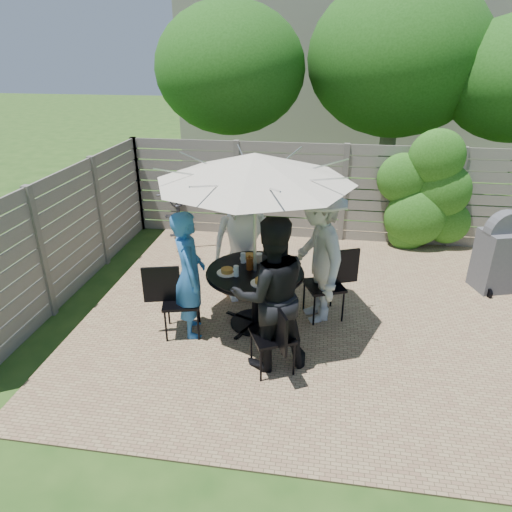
# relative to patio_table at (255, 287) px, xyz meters

# --- Properties ---
(backyard_envelope) EXTENTS (60.00, 60.00, 5.00)m
(backyard_envelope) POSITION_rel_patio_table_xyz_m (1.25, 10.46, 2.04)
(backyard_envelope) COLOR #244816
(backyard_envelope) RESTS_ON ground
(patio_table) EXTENTS (1.59, 1.59, 0.81)m
(patio_table) POSITION_rel_patio_table_xyz_m (0.00, 0.00, 0.00)
(patio_table) COLOR black
(patio_table) RESTS_ON ground
(umbrella) EXTENTS (3.07, 3.07, 2.31)m
(umbrella) POSITION_rel_patio_table_xyz_m (-0.00, 0.00, 1.57)
(umbrella) COLOR silver
(umbrella) RESTS_ON ground
(chair_back) EXTENTS (0.56, 0.71, 0.93)m
(chair_back) POSITION_rel_patio_table_xyz_m (-0.34, 0.90, -0.28)
(chair_back) COLOR black
(chair_back) RESTS_ON ground
(person_back) EXTENTS (1.01, 0.84, 1.78)m
(person_back) POSITION_rel_patio_table_xyz_m (-0.29, 0.78, 0.32)
(person_back) COLOR white
(person_back) RESTS_ON ground
(chair_left) EXTENTS (0.73, 0.56, 0.96)m
(chair_left) POSITION_rel_patio_table_xyz_m (-0.90, -0.34, -0.27)
(chair_left) COLOR black
(chair_left) RESTS_ON ground
(person_left) EXTENTS (0.59, 0.71, 1.67)m
(person_left) POSITION_rel_patio_table_xyz_m (-0.78, -0.29, 0.27)
(person_left) COLOR #2969B5
(person_left) RESTS_ON ground
(chair_front) EXTENTS (0.60, 0.71, 0.93)m
(chair_front) POSITION_rel_patio_table_xyz_m (0.34, -0.90, -0.28)
(chair_front) COLOR black
(chair_front) RESTS_ON ground
(person_front) EXTENTS (1.08, 0.97, 1.84)m
(person_front) POSITION_rel_patio_table_xyz_m (0.29, -0.78, 0.35)
(person_front) COLOR black
(person_front) RESTS_ON ground
(chair_right) EXTENTS (0.75, 0.62, 0.98)m
(chair_right) POSITION_rel_patio_table_xyz_m (0.90, 0.34, -0.27)
(chair_right) COLOR black
(chair_right) RESTS_ON ground
(person_right) EXTENTS (1.10, 1.40, 1.91)m
(person_right) POSITION_rel_patio_table_xyz_m (0.78, 0.29, 0.39)
(person_right) COLOR #BABCB7
(person_right) RESTS_ON ground
(plate_back) EXTENTS (0.26, 0.26, 0.06)m
(plate_back) POSITION_rel_patio_table_xyz_m (-0.13, 0.34, 0.27)
(plate_back) COLOR white
(plate_back) RESTS_ON patio_table
(plate_left) EXTENTS (0.26, 0.26, 0.06)m
(plate_left) POSITION_rel_patio_table_xyz_m (-0.34, -0.13, 0.27)
(plate_left) COLOR white
(plate_left) RESTS_ON patio_table
(plate_front) EXTENTS (0.26, 0.26, 0.06)m
(plate_front) POSITION_rel_patio_table_xyz_m (0.13, -0.34, 0.27)
(plate_front) COLOR white
(plate_front) RESTS_ON patio_table
(plate_right) EXTENTS (0.26, 0.26, 0.06)m
(plate_right) POSITION_rel_patio_table_xyz_m (0.34, 0.13, 0.27)
(plate_right) COLOR white
(plate_right) RESTS_ON patio_table
(plate_extra) EXTENTS (0.24, 0.24, 0.06)m
(plate_extra) POSITION_rel_patio_table_xyz_m (0.27, -0.22, 0.27)
(plate_extra) COLOR white
(plate_extra) RESTS_ON patio_table
(glass_back) EXTENTS (0.07, 0.07, 0.14)m
(glass_back) POSITION_rel_patio_table_xyz_m (-0.19, 0.21, 0.31)
(glass_back) COLOR silver
(glass_back) RESTS_ON patio_table
(glass_left) EXTENTS (0.07, 0.07, 0.14)m
(glass_left) POSITION_rel_patio_table_xyz_m (-0.21, -0.19, 0.31)
(glass_left) COLOR silver
(glass_left) RESTS_ON patio_table
(glass_front) EXTENTS (0.07, 0.07, 0.14)m
(glass_front) POSITION_rel_patio_table_xyz_m (0.19, -0.21, 0.31)
(glass_front) COLOR silver
(glass_front) RESTS_ON patio_table
(glass_right) EXTENTS (0.07, 0.07, 0.14)m
(glass_right) POSITION_rel_patio_table_xyz_m (0.21, 0.19, 0.31)
(glass_right) COLOR silver
(glass_right) RESTS_ON patio_table
(syrup_jug) EXTENTS (0.09, 0.09, 0.16)m
(syrup_jug) POSITION_rel_patio_table_xyz_m (-0.07, 0.03, 0.32)
(syrup_jug) COLOR #59280C
(syrup_jug) RESTS_ON patio_table
(coffee_cup) EXTENTS (0.08, 0.08, 0.12)m
(coffee_cup) POSITION_rel_patio_table_xyz_m (0.02, 0.24, 0.30)
(coffee_cup) COLOR #C6B293
(coffee_cup) RESTS_ON patio_table
(bicycle) EXTENTS (1.33, 2.17, 1.08)m
(bicycle) POSITION_rel_patio_table_xyz_m (-1.90, 2.77, -0.03)
(bicycle) COLOR #333338
(bicycle) RESTS_ON ground
(bbq_grill) EXTENTS (0.73, 0.64, 1.26)m
(bbq_grill) POSITION_rel_patio_table_xyz_m (3.47, 1.54, 0.01)
(bbq_grill) COLOR #535357
(bbq_grill) RESTS_ON ground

